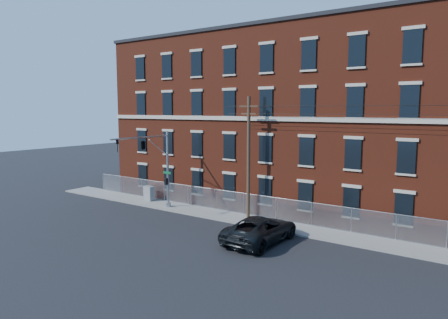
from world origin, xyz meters
name	(u,v)px	position (x,y,z in m)	size (l,w,h in m)	color
ground	(186,230)	(0.00, 0.00, 0.00)	(140.00, 140.00, 0.00)	black
sidewalk	(367,241)	(12.00, 5.00, 0.06)	(65.00, 3.00, 0.12)	gray
mill_building	(402,120)	(12.00, 13.93, 8.15)	(55.30, 14.32, 16.30)	maroon
chain_link_fence	(373,223)	(12.00, 6.30, 1.06)	(59.06, 0.06, 1.85)	#A5A8AD
traffic_signal_mast	(149,152)	(-6.00, 2.18, 5.39)	(0.90, 6.75, 7.00)	#9EA0A5
utility_pole_near	(249,155)	(2.00, 5.60, 5.34)	(1.80, 0.28, 10.00)	#4C3826
pickup_truck	(261,229)	(5.96, 0.81, 0.90)	(2.99, 6.48, 1.80)	black
utility_cabinet	(149,193)	(-9.39, 5.38, 0.83)	(1.13, 0.57, 1.42)	gray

